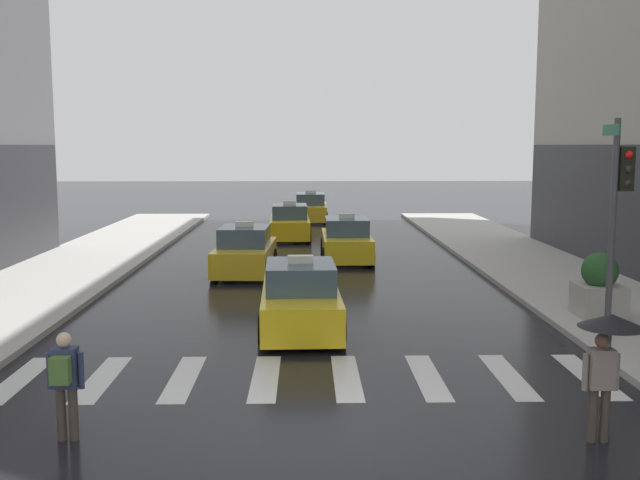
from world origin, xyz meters
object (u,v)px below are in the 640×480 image
Objects in this scene: taxi_fourth at (290,223)px; pedestrian_with_backpack at (65,378)px; traffic_light_pole at (619,198)px; taxi_fifth at (311,209)px; taxi_third at (347,241)px; taxi_second at (245,252)px; taxi_lead at (301,300)px; planter_near_corner at (599,287)px; pedestrian_with_umbrella at (608,342)px.

taxi_fourth reaches higher than pedestrian_with_backpack.
traffic_light_pole is 1.05× the size of taxi_fifth.
taxi_third is 14.50m from taxi_fifth.
traffic_light_pole reaches higher than taxi_second.
traffic_light_pole reaches higher than taxi_lead.
taxi_second is 1.01× the size of taxi_fifth.
taxi_second is at bearing -98.19° from taxi_fourth.
traffic_light_pole reaches higher than pedestrian_with_backpack.
taxi_third is 2.84× the size of planter_near_corner.
taxi_fifth is at bearing 97.36° from pedestrian_with_umbrella.
pedestrian_with_umbrella is at bearing -1.34° from pedestrian_with_backpack.
taxi_fifth is (-1.28, 14.45, 0.00)m from taxi_third.
taxi_fourth is at bearing 109.88° from taxi_third.
taxi_second is at bearing -97.81° from taxi_fifth.
taxi_third is at bearing 38.31° from taxi_second.
pedestrian_with_umbrella is at bearing -56.14° from taxi_lead.
planter_near_corner is (9.37, -7.20, 0.15)m from taxi_second.
taxi_fourth is 2.36× the size of pedestrian_with_umbrella.
taxi_fifth reaches higher than planter_near_corner.
pedestrian_with_umbrella reaches higher than taxi_second.
taxi_third and taxi_fifth have the same top height.
pedestrian_with_umbrella reaches higher than taxi_third.
taxi_fifth is at bearing 105.91° from planter_near_corner.
taxi_third is 11.60m from planter_near_corner.
pedestrian_with_backpack is (-3.43, -6.57, 0.25)m from taxi_lead.
traffic_light_pole is 13.08m from taxi_second.
taxi_lead is 1.01× the size of taxi_third.
pedestrian_with_backpack is at bearing -106.54° from taxi_third.
taxi_third is (-5.16, 12.22, -2.53)m from traffic_light_pole.
pedestrian_with_umbrella is (-2.32, -5.23, -1.74)m from traffic_light_pole.
taxi_second is 15.96m from pedestrian_with_umbrella.
pedestrian_with_backpack is (-2.81, -23.68, 0.25)m from taxi_fourth.
taxi_fifth is (1.04, 8.03, 0.00)m from taxi_fourth.
pedestrian_with_umbrella is 1.21× the size of planter_near_corner.
traffic_light_pole is 1.05× the size of taxi_fourth.
taxi_third is (1.70, 10.69, 0.00)m from taxi_lead.
taxi_fourth is 8.10m from taxi_fifth.
taxi_third is at bearing 119.51° from planter_near_corner.
taxi_second reaches higher than planter_near_corner.
pedestrian_with_backpack is (-5.13, -17.26, 0.25)m from taxi_third.
taxi_lead is 1.00× the size of taxi_fourth.
taxi_lead is (-6.86, 1.53, -2.53)m from traffic_light_pole.
traffic_light_pole is at bearing 26.13° from pedestrian_with_backpack.
traffic_light_pole is 5.98m from pedestrian_with_umbrella.
pedestrian_with_backpack is 13.00m from planter_near_corner.
taxi_lead is at bearing -99.02° from taxi_third.
traffic_light_pole reaches higher than taxi_fourth.
traffic_light_pole is 2.47× the size of pedestrian_with_umbrella.
taxi_fifth is 2.84× the size of planter_near_corner.
traffic_light_pole is 11.68m from pedestrian_with_backpack.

